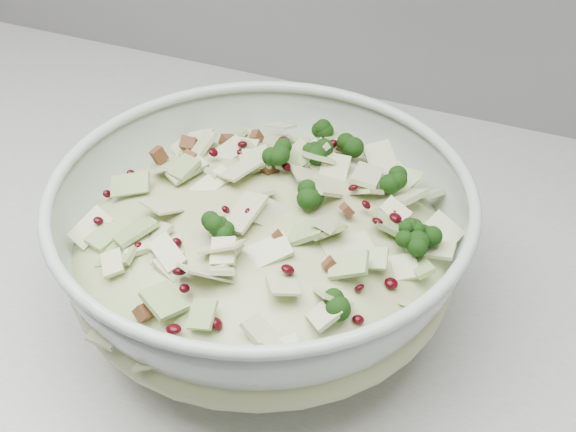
% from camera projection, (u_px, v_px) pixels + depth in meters
% --- Properties ---
extents(mixing_bowl, '(0.35, 0.35, 0.13)m').
position_uv_depth(mixing_bowl, '(262.00, 251.00, 0.63)').
color(mixing_bowl, '#B2C4B6').
rests_on(mixing_bowl, counter).
extents(salad, '(0.35, 0.35, 0.13)m').
position_uv_depth(salad, '(262.00, 230.00, 0.62)').
color(salad, '#B6BC81').
rests_on(salad, mixing_bowl).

